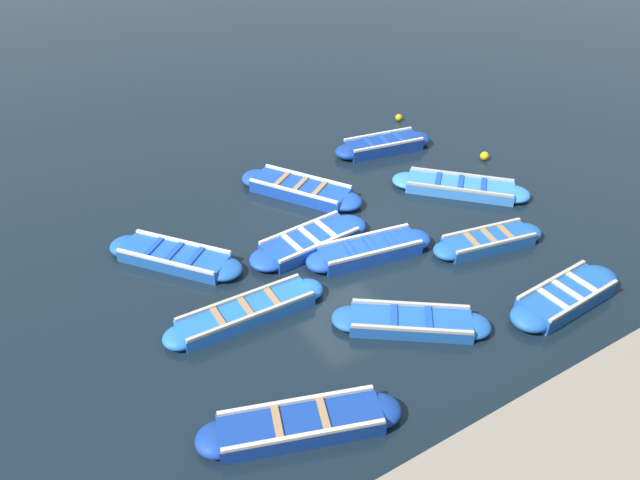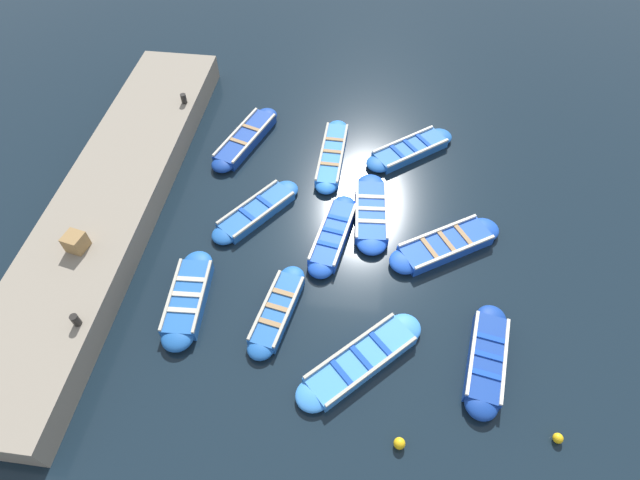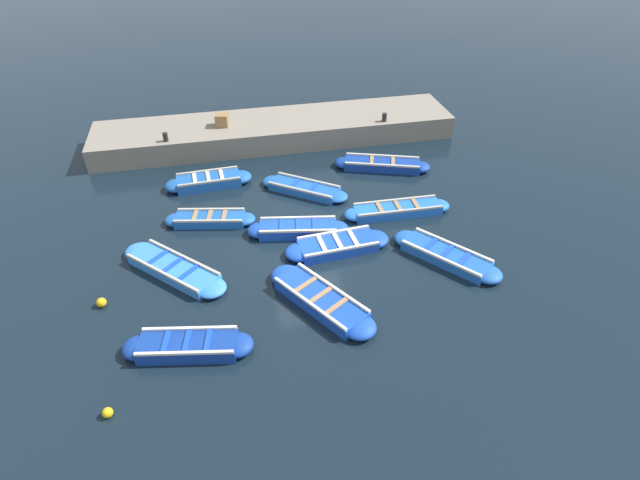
{
  "view_description": "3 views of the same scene",
  "coord_description": "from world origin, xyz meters",
  "px_view_note": "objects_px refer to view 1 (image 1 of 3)",
  "views": [
    {
      "loc": [
        -10.35,
        7.16,
        9.54
      ],
      "look_at": [
        0.5,
        0.56,
        0.22
      ],
      "focal_mm": 35.0,
      "sensor_mm": 36.0,
      "label": 1
    },
    {
      "loc": [
        0.33,
        -9.85,
        12.03
      ],
      "look_at": [
        -0.81,
        -0.8,
        0.5
      ],
      "focal_mm": 28.0,
      "sensor_mm": 36.0,
      "label": 2
    },
    {
      "loc": [
        12.68,
        -2.38,
        9.85
      ],
      "look_at": [
        0.34,
        0.27,
        0.25
      ],
      "focal_mm": 28.0,
      "sensor_mm": 36.0,
      "label": 3
    }
  ],
  "objects_px": {
    "boat_outer_right": "(383,145)",
    "buoy_yellow_far": "(484,156)",
    "boat_end_of_row": "(300,189)",
    "boat_tucked": "(175,257)",
    "boat_broadside": "(301,425)",
    "boat_centre": "(310,242)",
    "boat_inner_gap": "(370,250)",
    "boat_mid_row": "(411,322)",
    "boat_bow_out": "(460,187)",
    "boat_near_quay": "(246,312)",
    "boat_alongside": "(566,297)",
    "buoy_orange_near": "(399,117)",
    "boat_drifting": "(488,241)"
  },
  "relations": [
    {
      "from": "boat_near_quay",
      "to": "boat_mid_row",
      "type": "distance_m",
      "value": 3.59
    },
    {
      "from": "boat_tucked",
      "to": "boat_near_quay",
      "type": "bearing_deg",
      "value": -166.85
    },
    {
      "from": "boat_end_of_row",
      "to": "boat_centre",
      "type": "height_order",
      "value": "boat_end_of_row"
    },
    {
      "from": "boat_mid_row",
      "to": "buoy_yellow_far",
      "type": "bearing_deg",
      "value": -54.44
    },
    {
      "from": "boat_near_quay",
      "to": "boat_outer_right",
      "type": "distance_m",
      "value": 8.6
    },
    {
      "from": "boat_tucked",
      "to": "boat_broadside",
      "type": "height_order",
      "value": "boat_broadside"
    },
    {
      "from": "boat_bow_out",
      "to": "boat_mid_row",
      "type": "distance_m",
      "value": 5.95
    },
    {
      "from": "boat_mid_row",
      "to": "boat_broadside",
      "type": "height_order",
      "value": "boat_broadside"
    },
    {
      "from": "boat_tucked",
      "to": "buoy_yellow_far",
      "type": "distance_m",
      "value": 10.15
    },
    {
      "from": "boat_bow_out",
      "to": "boat_outer_right",
      "type": "bearing_deg",
      "value": 7.51
    },
    {
      "from": "boat_mid_row",
      "to": "boat_outer_right",
      "type": "height_order",
      "value": "boat_outer_right"
    },
    {
      "from": "boat_inner_gap",
      "to": "buoy_yellow_far",
      "type": "relative_size",
      "value": 12.49
    },
    {
      "from": "boat_end_of_row",
      "to": "boat_centre",
      "type": "xyz_separation_m",
      "value": [
        -2.3,
        1.04,
        -0.01
      ]
    },
    {
      "from": "boat_drifting",
      "to": "boat_centre",
      "type": "xyz_separation_m",
      "value": [
        2.33,
        3.9,
        0.01
      ]
    },
    {
      "from": "boat_mid_row",
      "to": "boat_inner_gap",
      "type": "xyz_separation_m",
      "value": [
        2.53,
        -0.69,
        0.04
      ]
    },
    {
      "from": "boat_broadside",
      "to": "boat_alongside",
      "type": "bearing_deg",
      "value": -90.97
    },
    {
      "from": "boat_alongside",
      "to": "boat_inner_gap",
      "type": "relative_size",
      "value": 0.96
    },
    {
      "from": "boat_alongside",
      "to": "boat_mid_row",
      "type": "xyz_separation_m",
      "value": [
        1.21,
        3.45,
        -0.05
      ]
    },
    {
      "from": "boat_alongside",
      "to": "buoy_yellow_far",
      "type": "height_order",
      "value": "boat_alongside"
    },
    {
      "from": "boat_outer_right",
      "to": "buoy_yellow_far",
      "type": "bearing_deg",
      "value": -132.37
    },
    {
      "from": "boat_broadside",
      "to": "buoy_yellow_far",
      "type": "bearing_deg",
      "value": -59.76
    },
    {
      "from": "boat_inner_gap",
      "to": "boat_outer_right",
      "type": "bearing_deg",
      "value": -39.5
    },
    {
      "from": "boat_end_of_row",
      "to": "boat_centre",
      "type": "distance_m",
      "value": 2.53
    },
    {
      "from": "boat_near_quay",
      "to": "boat_tucked",
      "type": "height_order",
      "value": "boat_near_quay"
    },
    {
      "from": "boat_tucked",
      "to": "boat_broadside",
      "type": "xyz_separation_m",
      "value": [
        -5.92,
        -0.17,
        0.02
      ]
    },
    {
      "from": "boat_bow_out",
      "to": "boat_near_quay",
      "type": "distance_m",
      "value": 7.74
    },
    {
      "from": "boat_drifting",
      "to": "boat_tucked",
      "type": "bearing_deg",
      "value": 63.51
    },
    {
      "from": "boat_end_of_row",
      "to": "buoy_yellow_far",
      "type": "relative_size",
      "value": 13.39
    },
    {
      "from": "boat_end_of_row",
      "to": "boat_tucked",
      "type": "xyz_separation_m",
      "value": [
        -1.11,
        4.2,
        -0.02
      ]
    },
    {
      "from": "boat_tucked",
      "to": "boat_alongside",
      "type": "bearing_deg",
      "value": -130.76
    },
    {
      "from": "boat_bow_out",
      "to": "boat_near_quay",
      "type": "bearing_deg",
      "value": 101.77
    },
    {
      "from": "boat_tucked",
      "to": "buoy_yellow_far",
      "type": "height_order",
      "value": "boat_tucked"
    },
    {
      "from": "boat_broadside",
      "to": "boat_tucked",
      "type": "bearing_deg",
      "value": 1.64
    },
    {
      "from": "boat_bow_out",
      "to": "boat_centre",
      "type": "bearing_deg",
      "value": 90.61
    },
    {
      "from": "boat_alongside",
      "to": "buoy_orange_near",
      "type": "xyz_separation_m",
      "value": [
        9.58,
        -2.57,
        -0.07
      ]
    },
    {
      "from": "boat_alongside",
      "to": "buoy_orange_near",
      "type": "bearing_deg",
      "value": -14.99
    },
    {
      "from": "boat_mid_row",
      "to": "boat_drifting",
      "type": "relative_size",
      "value": 1.03
    },
    {
      "from": "boat_inner_gap",
      "to": "boat_outer_right",
      "type": "distance_m",
      "value": 5.61
    },
    {
      "from": "boat_alongside",
      "to": "boat_broadside",
      "type": "distance_m",
      "value": 6.83
    },
    {
      "from": "boat_near_quay",
      "to": "boat_alongside",
      "type": "height_order",
      "value": "boat_alongside"
    },
    {
      "from": "boat_end_of_row",
      "to": "boat_centre",
      "type": "bearing_deg",
      "value": 155.56
    },
    {
      "from": "boat_near_quay",
      "to": "buoy_orange_near",
      "type": "height_order",
      "value": "boat_near_quay"
    },
    {
      "from": "boat_end_of_row",
      "to": "boat_drifting",
      "type": "bearing_deg",
      "value": -148.35
    },
    {
      "from": "boat_end_of_row",
      "to": "boat_outer_right",
      "type": "xyz_separation_m",
      "value": [
        0.93,
        -3.6,
        0.01
      ]
    },
    {
      "from": "boat_bow_out",
      "to": "boat_outer_right",
      "type": "xyz_separation_m",
      "value": [
        3.18,
        0.42,
        0.04
      ]
    },
    {
      "from": "boat_bow_out",
      "to": "boat_broadside",
      "type": "relative_size",
      "value": 0.89
    },
    {
      "from": "boat_drifting",
      "to": "boat_tucked",
      "type": "relative_size",
      "value": 0.94
    },
    {
      "from": "boat_mid_row",
      "to": "boat_drifting",
      "type": "xyz_separation_m",
      "value": [
        1.3,
        -3.5,
        0.01
      ]
    },
    {
      "from": "boat_outer_right",
      "to": "boat_broadside",
      "type": "xyz_separation_m",
      "value": [
        -7.96,
        7.63,
        -0.01
      ]
    },
    {
      "from": "boat_inner_gap",
      "to": "boat_outer_right",
      "type": "xyz_separation_m",
      "value": [
        4.33,
        -3.57,
        0.01
      ]
    }
  ]
}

